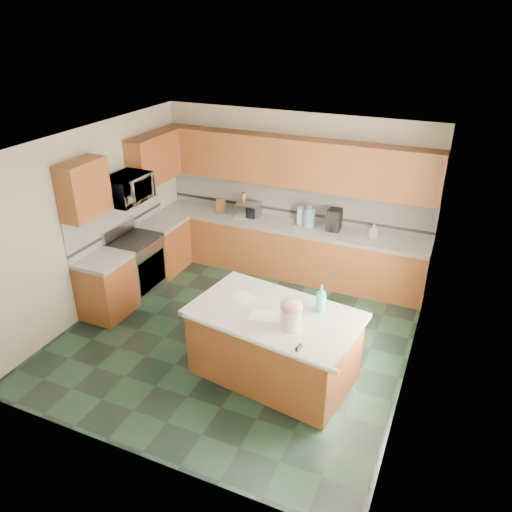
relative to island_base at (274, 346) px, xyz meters
The scene contains 52 objects.
floor 1.05m from the island_base, 144.71° to the left, with size 4.60×4.60×0.00m, color black.
ceiling 2.47m from the island_base, 144.71° to the left, with size 4.60×4.60×0.00m, color white.
wall_back 3.12m from the island_base, 105.28° to the left, with size 4.60×0.04×2.70m, color beige.
wall_front 2.14m from the island_base, 114.01° to the right, with size 4.60×0.04×2.70m, color beige.
wall_left 3.29m from the island_base, 169.85° to the left, with size 0.04×4.60×2.70m, color beige.
wall_right 1.87m from the island_base, 19.92° to the left, with size 0.04×4.60×2.70m, color beige.
back_base_cab 2.67m from the island_base, 107.08° to the left, with size 4.60×0.60×0.86m, color #5D2A14.
back_countertop 2.71m from the island_base, 107.08° to the left, with size 4.60×0.64×0.06m, color white.
back_upper_cab 3.18m from the island_base, 106.27° to the left, with size 4.60×0.33×0.78m, color #5D2A14.
back_backsplash 3.06m from the island_base, 105.44° to the left, with size 4.60×0.02×0.63m, color silver.
back_accent_band 3.01m from the island_base, 105.47° to the left, with size 4.60×0.01×0.05m, color black.
left_base_cab_rear 3.34m from the island_base, 146.47° to the left, with size 0.60×0.82×0.86m, color #5D2A14.
left_counter_rear 3.37m from the island_base, 146.47° to the left, with size 0.64×0.82×0.06m, color white.
left_base_cab_front 2.80m from the island_base, behind, with size 0.60×0.72×0.86m, color #5D2A14.
left_counter_front 2.84m from the island_base, behind, with size 0.64×0.72×0.06m, color white.
left_backsplash 3.36m from the island_base, 160.21° to the left, with size 0.02×2.30×0.63m, color silver.
left_accent_band 3.32m from the island_base, 160.17° to the left, with size 0.01×2.30×0.05m, color black.
left_upper_cab_rear 3.84m from the island_base, 145.85° to the left, with size 0.33×1.09×0.78m, color #5D2A14.
left_upper_cab_front 3.30m from the island_base, behind, with size 0.33×0.72×0.78m, color #5D2A14.
range_body 2.98m from the island_base, 159.24° to the left, with size 0.60×0.76×0.88m, color #B7B7BC.
range_oven_door 2.71m from the island_base, 157.06° to the left, with size 0.02×0.68×0.55m, color black.
range_cooktop 3.02m from the island_base, 159.24° to the left, with size 0.62×0.78×0.04m, color black.
range_handle 2.70m from the island_base, 156.81° to the left, with size 0.02×0.02×0.66m, color #B7B7BC.
range_backguard 3.28m from the island_base, 160.88° to the left, with size 0.06×0.76×0.18m, color #B7B7BC.
microwave 3.25m from the island_base, 159.24° to the left, with size 0.73×0.50×0.41m, color #B7B7BC.
island_base is the anchor object (origin of this frame).
island_top 0.46m from the island_base, ahead, with size 1.98×1.17×0.06m, color white.
island_bullnose 0.74m from the island_base, 90.00° to the right, with size 0.06×0.06×1.98m, color white.
treat_jar 0.71m from the island_base, 38.25° to the right, with size 0.24×0.24×0.25m, color white.
treat_jar_lid 0.85m from the island_base, 38.25° to the right, with size 0.26×0.26×0.16m, color #E8A3A6.
treat_jar_knob 0.90m from the island_base, 38.25° to the right, with size 0.03×0.03×0.08m, color tan.
treat_jar_knob_end_l 0.89m from the island_base, 42.92° to the right, with size 0.05×0.05×0.05m, color tan.
treat_jar_knob_end_r 0.92m from the island_base, 34.38° to the right, with size 0.05×0.05×0.05m, color tan.
soap_bottle_island 0.86m from the island_base, 27.56° to the left, with size 0.13×0.13×0.34m, color teal.
paper_sheet_a 0.52m from the island_base, 130.19° to the right, with size 0.29×0.22×0.00m, color white.
paper_sheet_b 0.69m from the island_base, 160.91° to the left, with size 0.29×0.22×0.00m, color white.
clamp_body 0.90m from the island_base, 48.69° to the right, with size 0.03×0.09×0.08m, color black.
clamp_handle 0.93m from the island_base, 51.36° to the right, with size 0.02×0.02×0.07m, color black.
knife_block 3.38m from the island_base, 128.33° to the left, with size 0.13×0.11×0.24m, color #472814.
utensil_crock 3.15m from the island_base, 121.66° to the left, with size 0.13×0.13×0.16m, color black.
utensil_bundle 3.19m from the island_base, 121.66° to the left, with size 0.08×0.08×0.24m, color #472814.
toaster_oven 3.08m from the island_base, 120.35° to the left, with size 0.40×0.28×0.23m, color #B7B7BC.
toaster_oven_door 2.97m from the island_base, 121.64° to the left, with size 0.36×0.01×0.19m, color black.
paper_towel 2.80m from the island_base, 102.66° to the left, with size 0.13×0.13×0.29m, color white.
paper_towel_base 2.77m from the island_base, 102.66° to the left, with size 0.20×0.20×0.01m, color #B7B7BC.
water_jug 2.73m from the island_base, 99.65° to the left, with size 0.19×0.19×0.32m, color #5A8DA7.
water_jug_neck 2.78m from the island_base, 99.65° to the left, with size 0.09×0.09×0.05m, color #5A8DA7.
coffee_maker 2.72m from the island_base, 90.53° to the left, with size 0.21×0.23×0.35m, color black.
coffee_carafe 2.65m from the island_base, 90.54° to the left, with size 0.14×0.14×0.14m, color black.
soap_bottle_back 2.74m from the island_base, 76.71° to the left, with size 0.09×0.10×0.21m, color white.
soap_back_cap 2.77m from the island_base, 76.71° to the left, with size 0.02×0.02×0.03m, color red.
window_light_proxy 1.88m from the island_base, 13.32° to the left, with size 0.02×1.40×1.10m, color white.
Camera 1 is at (2.57, -5.19, 4.15)m, focal length 35.00 mm.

